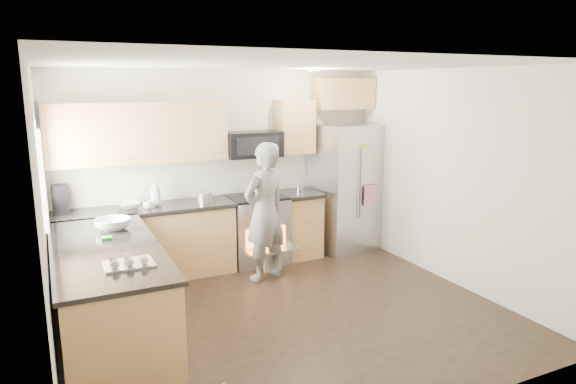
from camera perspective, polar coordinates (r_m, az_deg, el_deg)
ground at (r=5.65m, az=-0.18°, el=-13.38°), size 4.50×4.50×0.00m
room_shell at (r=5.16m, az=-0.65°, el=3.69°), size 4.54×4.04×2.62m
back_cabinet_run at (r=6.72m, az=-11.16°, el=-0.78°), size 4.45×0.64×2.50m
peninsula at (r=5.26m, az=-19.23°, el=-10.52°), size 0.96×2.36×1.04m
stove_range at (r=7.02m, az=-3.53°, el=-2.46°), size 0.76×0.97×1.79m
refrigerator at (r=7.60m, az=6.40°, el=0.53°), size 1.01×0.85×1.85m
person at (r=6.35m, az=-2.60°, el=-2.22°), size 0.74×0.61×1.73m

